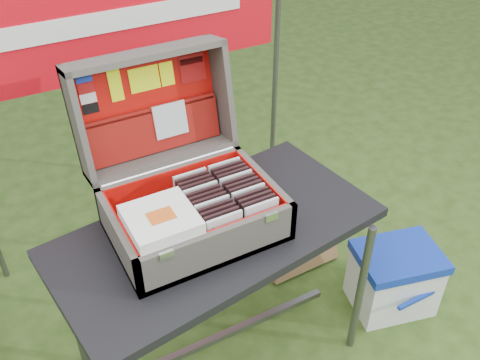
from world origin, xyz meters
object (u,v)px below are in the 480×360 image
table (218,297)px  cooler (394,279)px  cardboard_box (300,233)px  suitcase (185,161)px

table → cooler: (0.91, -0.15, -0.22)m
cooler → cardboard_box: bearing=132.1°
table → cardboard_box: (0.66, 0.32, -0.18)m
table → cardboard_box: table is taller
table → cooler: table is taller
table → suitcase: 0.70m
cardboard_box → suitcase: bearing=-163.1°
cooler → cardboard_box: (-0.25, 0.47, 0.04)m
cooler → suitcase: bearing=-179.5°
table → suitcase: suitcase is taller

